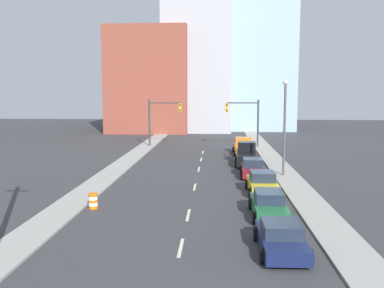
{
  "coord_description": "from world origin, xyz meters",
  "views": [
    {
      "loc": [
        1.59,
        -10.65,
        7.04
      ],
      "look_at": [
        -0.69,
        29.09,
        2.2
      ],
      "focal_mm": 40.0,
      "sensor_mm": 36.0,
      "label": 1
    }
  ],
  "objects_px": {
    "traffic_barrel": "(93,201)",
    "sedan_maroon": "(253,168)",
    "street_lamp": "(285,121)",
    "sedan_navy": "(281,238)",
    "traffic_signal_left": "(159,116)",
    "sedan_yellow": "(262,183)",
    "sedan_green": "(269,205)",
    "pickup_truck_black": "(247,156)",
    "traffic_signal_right": "(248,117)",
    "pickup_truck_orange": "(244,147)"
  },
  "relations": [
    {
      "from": "traffic_barrel",
      "to": "sedan_maroon",
      "type": "distance_m",
      "value": 14.89
    },
    {
      "from": "street_lamp",
      "to": "sedan_navy",
      "type": "relative_size",
      "value": 1.82
    },
    {
      "from": "traffic_signal_left",
      "to": "sedan_yellow",
      "type": "distance_m",
      "value": 27.59
    },
    {
      "from": "street_lamp",
      "to": "sedan_navy",
      "type": "height_order",
      "value": "street_lamp"
    },
    {
      "from": "sedan_green",
      "to": "sedan_yellow",
      "type": "height_order",
      "value": "sedan_yellow"
    },
    {
      "from": "traffic_barrel",
      "to": "pickup_truck_black",
      "type": "distance_m",
      "value": 19.76
    },
    {
      "from": "sedan_maroon",
      "to": "traffic_barrel",
      "type": "bearing_deg",
      "value": -132.77
    },
    {
      "from": "traffic_signal_right",
      "to": "pickup_truck_orange",
      "type": "xyz_separation_m",
      "value": [
        -0.96,
        -5.98,
        -3.2
      ]
    },
    {
      "from": "traffic_signal_left",
      "to": "sedan_maroon",
      "type": "distance_m",
      "value": 22.21
    },
    {
      "from": "traffic_signal_right",
      "to": "pickup_truck_black",
      "type": "bearing_deg",
      "value": -94.81
    },
    {
      "from": "traffic_barrel",
      "to": "traffic_signal_left",
      "type": "bearing_deg",
      "value": 89.99
    },
    {
      "from": "sedan_maroon",
      "to": "sedan_navy",
      "type": "bearing_deg",
      "value": -88.43
    },
    {
      "from": "traffic_signal_right",
      "to": "pickup_truck_orange",
      "type": "relative_size",
      "value": 1.12
    },
    {
      "from": "pickup_truck_orange",
      "to": "sedan_green",
      "type": "bearing_deg",
      "value": -90.75
    },
    {
      "from": "traffic_signal_left",
      "to": "traffic_barrel",
      "type": "relative_size",
      "value": 6.41
    },
    {
      "from": "sedan_maroon",
      "to": "sedan_yellow",
      "type": "bearing_deg",
      "value": -86.23
    },
    {
      "from": "traffic_barrel",
      "to": "pickup_truck_black",
      "type": "height_order",
      "value": "pickup_truck_black"
    },
    {
      "from": "traffic_signal_right",
      "to": "sedan_navy",
      "type": "height_order",
      "value": "traffic_signal_right"
    },
    {
      "from": "traffic_signal_right",
      "to": "pickup_truck_orange",
      "type": "distance_m",
      "value": 6.85
    },
    {
      "from": "street_lamp",
      "to": "sedan_green",
      "type": "distance_m",
      "value": 12.78
    },
    {
      "from": "traffic_signal_right",
      "to": "pickup_truck_orange",
      "type": "bearing_deg",
      "value": -99.08
    },
    {
      "from": "traffic_signal_left",
      "to": "sedan_yellow",
      "type": "relative_size",
      "value": 1.4
    },
    {
      "from": "sedan_green",
      "to": "pickup_truck_black",
      "type": "relative_size",
      "value": 0.78
    },
    {
      "from": "traffic_signal_right",
      "to": "pickup_truck_black",
      "type": "distance_m",
      "value": 13.47
    },
    {
      "from": "sedan_yellow",
      "to": "sedan_maroon",
      "type": "relative_size",
      "value": 1.01
    },
    {
      "from": "sedan_maroon",
      "to": "street_lamp",
      "type": "bearing_deg",
      "value": 8.2
    },
    {
      "from": "traffic_signal_left",
      "to": "pickup_truck_orange",
      "type": "height_order",
      "value": "traffic_signal_left"
    },
    {
      "from": "sedan_green",
      "to": "pickup_truck_black",
      "type": "height_order",
      "value": "pickup_truck_black"
    },
    {
      "from": "traffic_barrel",
      "to": "street_lamp",
      "type": "bearing_deg",
      "value": 39.57
    },
    {
      "from": "sedan_green",
      "to": "pickup_truck_orange",
      "type": "relative_size",
      "value": 0.85
    },
    {
      "from": "traffic_barrel",
      "to": "sedan_navy",
      "type": "bearing_deg",
      "value": -32.01
    },
    {
      "from": "traffic_barrel",
      "to": "pickup_truck_black",
      "type": "bearing_deg",
      "value": 58.15
    },
    {
      "from": "traffic_signal_right",
      "to": "street_lamp",
      "type": "distance_m",
      "value": 19.1
    },
    {
      "from": "sedan_navy",
      "to": "pickup_truck_orange",
      "type": "distance_m",
      "value": 30.33
    },
    {
      "from": "traffic_barrel",
      "to": "sedan_navy",
      "type": "height_order",
      "value": "sedan_navy"
    },
    {
      "from": "sedan_navy",
      "to": "pickup_truck_orange",
      "type": "bearing_deg",
      "value": 89.05
    },
    {
      "from": "street_lamp",
      "to": "pickup_truck_orange",
      "type": "distance_m",
      "value": 13.86
    },
    {
      "from": "sedan_maroon",
      "to": "pickup_truck_orange",
      "type": "relative_size",
      "value": 0.79
    },
    {
      "from": "sedan_navy",
      "to": "sedan_yellow",
      "type": "bearing_deg",
      "value": 87.74
    },
    {
      "from": "street_lamp",
      "to": "sedan_navy",
      "type": "bearing_deg",
      "value": -99.05
    },
    {
      "from": "sedan_yellow",
      "to": "sedan_maroon",
      "type": "distance_m",
      "value": 5.94
    },
    {
      "from": "traffic_signal_right",
      "to": "sedan_maroon",
      "type": "relative_size",
      "value": 1.42
    },
    {
      "from": "sedan_navy",
      "to": "sedan_maroon",
      "type": "xyz_separation_m",
      "value": [
        0.16,
        17.01,
        0.07
      ]
    },
    {
      "from": "traffic_barrel",
      "to": "street_lamp",
      "type": "distance_m",
      "value": 17.51
    },
    {
      "from": "pickup_truck_black",
      "to": "sedan_yellow",
      "type": "bearing_deg",
      "value": -86.24
    },
    {
      "from": "sedan_maroon",
      "to": "pickup_truck_orange",
      "type": "height_order",
      "value": "pickup_truck_orange"
    },
    {
      "from": "traffic_signal_right",
      "to": "pickup_truck_black",
      "type": "xyz_separation_m",
      "value": [
        -1.1,
        -13.06,
        -3.09
      ]
    },
    {
      "from": "traffic_signal_right",
      "to": "sedan_maroon",
      "type": "distance_m",
      "value": 19.59
    },
    {
      "from": "traffic_signal_left",
      "to": "traffic_signal_right",
      "type": "height_order",
      "value": "same"
    },
    {
      "from": "street_lamp",
      "to": "sedan_maroon",
      "type": "bearing_deg",
      "value": -173.92
    }
  ]
}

